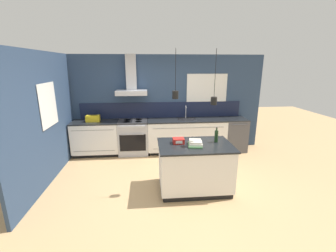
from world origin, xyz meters
TOP-DOWN VIEW (x-y plane):
  - ground_plane at (0.00, 0.00)m, footprint 16.00×16.00m
  - wall_back at (-0.04, 2.00)m, footprint 5.60×2.40m
  - wall_left at (-2.43, 0.70)m, footprint 0.08×3.80m
  - counter_run_left at (-1.77, 1.69)m, footprint 1.20×0.64m
  - counter_run_sink at (0.65, 1.69)m, footprint 2.13×0.64m
  - oven_range at (-0.79, 1.69)m, footprint 0.77×0.66m
  - dishwasher at (2.01, 1.69)m, footprint 0.59×0.65m
  - kitchen_island at (0.47, -0.27)m, footprint 1.36×0.93m
  - bottle_on_island at (0.89, -0.17)m, footprint 0.07×0.07m
  - book_stack at (0.46, -0.32)m, footprint 0.30×0.35m
  - red_supply_box at (0.17, -0.18)m, footprint 0.21×0.18m
  - yellow_toolbox at (-1.81, 1.69)m, footprint 0.34×0.18m

SIDE VIEW (x-z plane):
  - ground_plane at x=0.00m, z-range 0.00..0.00m
  - oven_range at x=-0.79m, z-range 0.00..0.91m
  - dishwasher at x=2.01m, z-range 0.00..0.91m
  - kitchen_island at x=0.47m, z-range 0.00..0.91m
  - counter_run_left at x=-1.77m, z-range 0.01..0.92m
  - counter_run_sink at x=0.65m, z-range -0.17..1.09m
  - book_stack at x=0.46m, z-range 0.91..1.00m
  - red_supply_box at x=0.17m, z-range 0.91..1.01m
  - yellow_toolbox at x=-1.81m, z-range 0.90..1.09m
  - bottle_on_island at x=0.89m, z-range 0.88..1.17m
  - wall_left at x=-2.43m, z-range 0.00..2.60m
  - wall_back at x=-0.04m, z-range 0.05..2.65m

